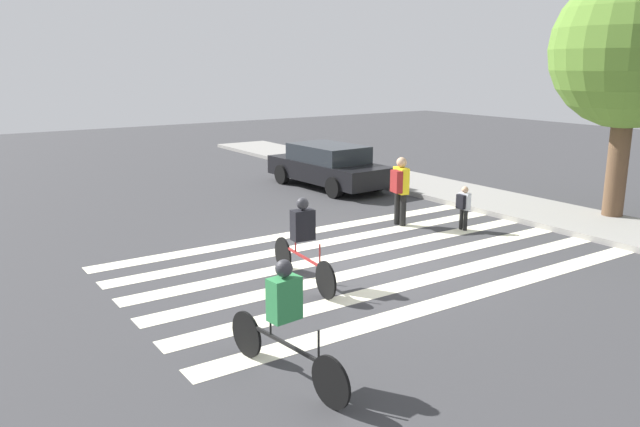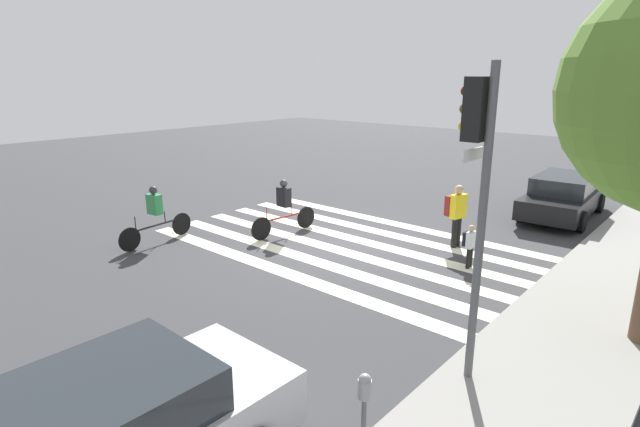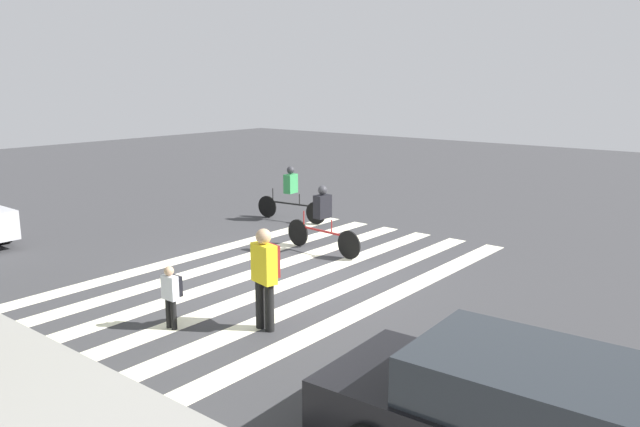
{
  "view_description": "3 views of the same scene",
  "coord_description": "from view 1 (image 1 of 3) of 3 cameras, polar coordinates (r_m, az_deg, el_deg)",
  "views": [
    {
      "loc": [
        9.54,
        -7.65,
        3.92
      ],
      "look_at": [
        -1.06,
        -0.49,
        0.84
      ],
      "focal_mm": 35.0,
      "sensor_mm": 36.0,
      "label": 1
    },
    {
      "loc": [
        10.25,
        8.05,
        4.49
      ],
      "look_at": [
        0.87,
        -0.12,
        1.03
      ],
      "focal_mm": 28.0,
      "sensor_mm": 36.0,
      "label": 2
    },
    {
      "loc": [
        -8.59,
        9.34,
        4.0
      ],
      "look_at": [
        -0.52,
        -0.6,
        1.28
      ],
      "focal_mm": 35.0,
      "sensor_mm": 36.0,
      "label": 3
    }
  ],
  "objects": [
    {
      "name": "sidewalk_curb",
      "position": [
        17.29,
        20.93,
        -0.22
      ],
      "size": [
        36.0,
        2.5,
        0.14
      ],
      "color": "gray",
      "rests_on": "ground_plane"
    },
    {
      "name": "crosswalk_stripes",
      "position": [
        12.84,
        4.46,
        -4.24
      ],
      "size": [
        5.56,
        10.0,
        0.01
      ],
      "color": "#F2EDCC",
      "rests_on": "ground_plane"
    },
    {
      "name": "cyclist_near_curb",
      "position": [
        7.85,
        -3.25,
        -9.39
      ],
      "size": [
        2.37,
        0.42,
        1.6
      ],
      "rotation": [
        0.0,
        0.0,
        0.12
      ],
      "color": "black",
      "rests_on": "ground_plane"
    },
    {
      "name": "street_tree",
      "position": [
        17.21,
        26.51,
        13.16
      ],
      "size": [
        3.81,
        3.81,
        6.15
      ],
      "color": "brown",
      "rests_on": "ground_plane"
    },
    {
      "name": "cyclist_far_lane",
      "position": [
        11.2,
        -1.58,
        -2.27
      ],
      "size": [
        2.35,
        0.42,
        1.62
      ],
      "rotation": [
        0.0,
        0.0,
        -0.09
      ],
      "color": "black",
      "rests_on": "ground_plane"
    },
    {
      "name": "pedestrian_child_with_backpack",
      "position": [
        15.41,
        7.32,
        2.52
      ],
      "size": [
        0.51,
        0.46,
        1.7
      ],
      "rotation": [
        0.0,
        0.0,
        -0.22
      ],
      "color": "black",
      "rests_on": "ground_plane"
    },
    {
      "name": "pedestrian_adult_yellow_jacket",
      "position": [
        15.31,
        12.99,
        0.79
      ],
      "size": [
        0.3,
        0.25,
        1.07
      ],
      "rotation": [
        0.0,
        0.0,
        0.02
      ],
      "color": "black",
      "rests_on": "ground_plane"
    },
    {
      "name": "ground_plane",
      "position": [
        12.84,
        4.46,
        -4.26
      ],
      "size": [
        60.0,
        60.0,
        0.0
      ],
      "primitive_type": "plane",
      "color": "#38383A"
    },
    {
      "name": "car_parked_dark_suv",
      "position": [
        20.13,
        0.75,
        4.4
      ],
      "size": [
        4.61,
        2.08,
        1.39
      ],
      "rotation": [
        0.0,
        0.0,
        0.05
      ],
      "color": "black",
      "rests_on": "ground_plane"
    }
  ]
}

